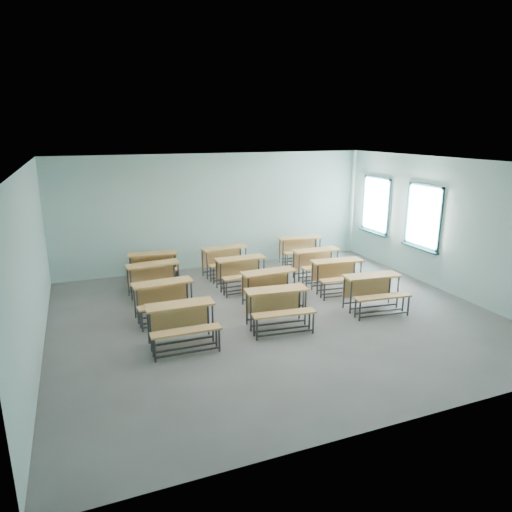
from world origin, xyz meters
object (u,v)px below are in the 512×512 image
at_px(desk_unit_r2c0, 154,275).
at_px(desk_unit_r3c0, 153,264).
at_px(desk_unit_r0c2, 374,287).
at_px(desk_unit_r0c1, 278,303).
at_px(desk_unit_r1c1, 271,283).
at_px(desk_unit_r3c1, 226,257).
at_px(desk_unit_r0c0, 182,319).
at_px(desk_unit_r3c2, 301,246).
at_px(desk_unit_r1c0, 164,295).
at_px(desk_unit_r1c2, 339,271).
at_px(desk_unit_r2c2, 318,260).
at_px(desk_unit_r2c1, 242,269).

xyz_separation_m(desk_unit_r2c0, desk_unit_r3c0, (0.13, 0.95, 0.00)).
bearing_deg(desk_unit_r0c2, desk_unit_r2c0, 154.43).
distance_m(desk_unit_r0c1, desk_unit_r1c1, 1.19).
bearing_deg(desk_unit_r3c0, desk_unit_r3c1, 4.32).
distance_m(desk_unit_r0c0, desk_unit_r0c1, 1.95).
bearing_deg(desk_unit_r0c1, desk_unit_r3c2, 63.30).
height_order(desk_unit_r0c2, desk_unit_r3c2, same).
height_order(desk_unit_r1c0, desk_unit_r1c2, same).
height_order(desk_unit_r2c2, desk_unit_r3c0, same).
height_order(desk_unit_r0c0, desk_unit_r1c1, same).
height_order(desk_unit_r1c2, desk_unit_r3c1, same).
height_order(desk_unit_r3c0, desk_unit_r3c2, same).
bearing_deg(desk_unit_r2c1, desk_unit_r1c0, -152.47).
distance_m(desk_unit_r0c0, desk_unit_r2c1, 3.24).
height_order(desk_unit_r0c2, desk_unit_r2c2, same).
bearing_deg(desk_unit_r3c2, desk_unit_r1c0, -142.27).
bearing_deg(desk_unit_r2c0, desk_unit_r0c1, -59.56).
xyz_separation_m(desk_unit_r0c1, desk_unit_r3c2, (2.47, 3.84, 0.00)).
bearing_deg(desk_unit_r1c0, desk_unit_r3c2, 27.12).
xyz_separation_m(desk_unit_r0c0, desk_unit_r3c0, (0.10, 3.74, 0.00)).
height_order(desk_unit_r3c1, desk_unit_r3c2, same).
relative_size(desk_unit_r1c1, desk_unit_r3c1, 0.96).
bearing_deg(desk_unit_r1c2, desk_unit_r0c1, -142.63).
distance_m(desk_unit_r2c2, desk_unit_r3c2, 1.44).
xyz_separation_m(desk_unit_r0c2, desk_unit_r2c2, (-0.07, 2.37, 0.00)).
xyz_separation_m(desk_unit_r1c0, desk_unit_r2c1, (2.12, 1.15, 0.00)).
distance_m(desk_unit_r0c1, desk_unit_r2c2, 3.30).
bearing_deg(desk_unit_r3c0, desk_unit_r1c1, -41.33).
height_order(desk_unit_r1c0, desk_unit_r3c0, same).
bearing_deg(desk_unit_r1c1, desk_unit_r2c0, 144.10).
xyz_separation_m(desk_unit_r2c0, desk_unit_r2c1, (2.09, -0.30, 0.00)).
height_order(desk_unit_r0c0, desk_unit_r3c1, same).
bearing_deg(desk_unit_r1c1, desk_unit_r0c1, -108.61).
xyz_separation_m(desk_unit_r0c1, desk_unit_r1c1, (0.34, 1.14, 0.00)).
relative_size(desk_unit_r2c0, desk_unit_r3c2, 0.98).
height_order(desk_unit_r1c1, desk_unit_r3c0, same).
relative_size(desk_unit_r0c0, desk_unit_r3c1, 0.95).
relative_size(desk_unit_r1c0, desk_unit_r2c2, 1.02).
bearing_deg(desk_unit_r2c0, desk_unit_r0c0, -95.24).
relative_size(desk_unit_r2c0, desk_unit_r3c1, 1.00).
distance_m(desk_unit_r1c0, desk_unit_r2c2, 4.41).
relative_size(desk_unit_r2c2, desk_unit_r3c0, 0.93).
bearing_deg(desk_unit_r2c1, desk_unit_r1c1, -80.53).
distance_m(desk_unit_r1c2, desk_unit_r2c2, 1.09).
distance_m(desk_unit_r0c1, desk_unit_r1c0, 2.37).
bearing_deg(desk_unit_r0c1, desk_unit_r3c1, 94.95).
distance_m(desk_unit_r0c0, desk_unit_r2c0, 2.79).
bearing_deg(desk_unit_r1c2, desk_unit_r3c1, 140.31).
height_order(desk_unit_r0c1, desk_unit_r3c1, same).
bearing_deg(desk_unit_r0c0, desk_unit_r3c1, 62.06).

